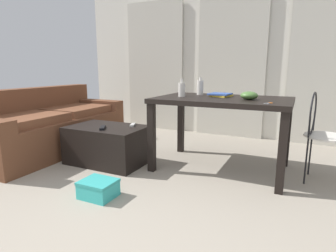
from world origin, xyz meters
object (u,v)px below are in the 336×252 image
at_px(scissors, 269,103).
at_px(tv_remote_primary, 103,128).
at_px(craft_table, 222,107).
at_px(couch, 49,127).
at_px(bowl, 249,95).
at_px(bottle_near, 182,89).
at_px(wire_chair, 320,127).
at_px(coffee_table, 108,145).
at_px(bottle_far, 200,87).
at_px(book_stack, 221,95).
at_px(shoebox, 98,189).
at_px(tv_remote_secondary, 133,125).

height_order(scissors, tv_remote_primary, scissors).
bearing_deg(craft_table, couch, -172.72).
bearing_deg(bowl, couch, -174.84).
relative_size(craft_table, bottle_near, 7.10).
bearing_deg(wire_chair, couch, -173.78).
bearing_deg(scissors, bowl, 132.88).
distance_m(couch, coffee_table, 1.04).
xyz_separation_m(coffee_table, bottle_far, (0.91, 0.60, 0.65)).
bearing_deg(scissors, couch, 179.95).
distance_m(bottle_near, book_stack, 0.43).
bearing_deg(wire_chair, craft_table, -176.35).
xyz_separation_m(coffee_table, bowl, (1.51, 0.32, 0.60)).
relative_size(couch, bottle_far, 10.33).
relative_size(tv_remote_primary, shoebox, 0.61).
bearing_deg(book_stack, bottle_far, 161.31).
xyz_separation_m(bottle_near, tv_remote_secondary, (-0.55, -0.15, -0.42)).
height_order(craft_table, tv_remote_primary, craft_table).
height_order(bowl, tv_remote_secondary, bowl).
bearing_deg(craft_table, coffee_table, -162.88).
distance_m(couch, bottle_near, 1.92).
bearing_deg(couch, bowl, 5.16).
bearing_deg(scissors, tv_remote_secondary, 177.43).
relative_size(craft_table, shoebox, 4.72).
height_order(bottle_near, book_stack, bottle_near).
bearing_deg(coffee_table, shoebox, -57.66).
distance_m(scissors, tv_remote_primary, 1.73).
bearing_deg(book_stack, shoebox, -118.70).
relative_size(scissors, tv_remote_primary, 0.58).
relative_size(scissors, tv_remote_secondary, 0.70).
distance_m(wire_chair, bottle_far, 1.31).
xyz_separation_m(craft_table, wire_chair, (0.93, 0.06, -0.15)).
xyz_separation_m(coffee_table, craft_table, (1.23, 0.38, 0.46)).
distance_m(wire_chair, tv_remote_primary, 2.20).
relative_size(bowl, shoebox, 0.58).
distance_m(couch, bottle_far, 2.07).
height_order(wire_chair, bowl, wire_chair).
bearing_deg(bowl, scissors, -47.12).
bearing_deg(bottle_near, tv_remote_primary, -150.41).
xyz_separation_m(bottle_near, book_stack, (0.38, 0.20, -0.06)).
distance_m(book_stack, tv_remote_primary, 1.35).
distance_m(bottle_far, bowl, 0.67).
bearing_deg(tv_remote_secondary, couch, 160.88).
height_order(coffee_table, wire_chair, wire_chair).
bearing_deg(tv_remote_secondary, shoebox, -97.75).
distance_m(wire_chair, bottle_near, 1.41).
distance_m(scissors, tv_remote_secondary, 1.52).
bearing_deg(book_stack, wire_chair, -3.80).
distance_m(couch, scissors, 2.80).
bearing_deg(tv_remote_primary, book_stack, -2.25).
xyz_separation_m(bottle_far, tv_remote_primary, (-0.87, -0.72, -0.42)).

